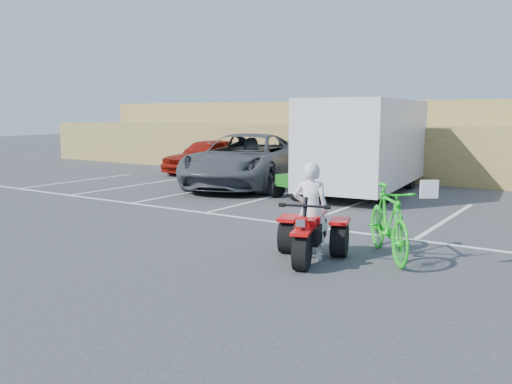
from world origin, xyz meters
The scene contains 11 objects.
ground centered at (0.00, 0.00, 0.00)m, with size 100.00×100.00×0.00m, color #353537.
parking_stripes centered at (0.87, 4.07, 0.00)m, with size 28.00×5.16×0.01m.
grass_embankment centered at (0.00, 15.48, 1.42)m, with size 40.00×8.50×3.10m.
red_trike_atv centered at (1.65, -0.17, 0.00)m, with size 1.25×1.67×1.08m, color red, non-canonical shape.
rider centered at (1.60, -0.02, 0.86)m, with size 0.63×0.41×1.72m, color white.
green_dirt_bike centered at (2.71, 0.79, 0.65)m, with size 0.61×2.17×1.30m, color #14BF19.
grey_pickup centered at (-4.82, 7.30, 0.91)m, with size 3.01×6.53×1.82m, color #414448.
red_car centered at (-8.48, 9.75, 0.74)m, with size 1.74×4.33×1.47m, color maroon.
cargo_trailer centered at (-0.65, 7.97, 1.59)m, with size 3.15×6.53×2.94m.
quad_atv_blue centered at (-2.49, 8.19, 0.00)m, with size 0.96×1.29×0.84m, color navy, non-canonical shape.
quad_atv_green centered at (-1.97, 5.98, 0.00)m, with size 1.12×1.49×0.98m, color #166015, non-canonical shape.
Camera 1 is at (5.92, -8.26, 2.55)m, focal length 38.00 mm.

